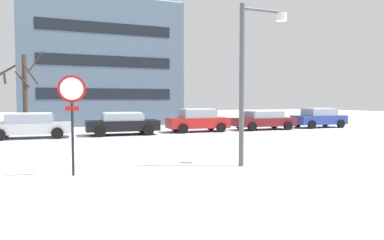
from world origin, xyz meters
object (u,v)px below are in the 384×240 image
Objects in this scene: parked_car_maroon at (264,120)px; parked_car_blue at (319,118)px; parked_car_black at (122,123)px; stop_sign at (72,105)px; street_lamp at (251,67)px; parked_car_red at (198,120)px; parked_car_silver at (31,125)px.

parked_car_maroon is 1.07× the size of parked_car_blue.
parked_car_blue is at bearing 1.18° from parked_car_black.
parked_car_blue is (18.80, 11.56, -1.20)m from stop_sign.
street_lamp is at bearing -137.98° from parked_car_blue.
parked_car_maroon is at bearing -1.42° from parked_car_red.
street_lamp is 13.95m from parked_car_silver.
stop_sign is 11.79m from parked_car_black.
parked_car_blue is (20.63, 0.39, 0.05)m from parked_car_silver.
parked_car_maroon is 5.16m from parked_car_blue.
parked_car_silver is at bearing 99.31° from stop_sign.
stop_sign is 14.37m from parked_car_red.
parked_car_blue is at bearing 0.07° from parked_car_red.
street_lamp is 1.24× the size of parked_car_red.
parked_car_maroon is (10.31, 0.18, -0.00)m from parked_car_black.
parked_car_red is at bearing -179.93° from parked_car_blue.
parked_car_black is (3.33, 11.24, -1.26)m from stop_sign.
parked_car_black is at bearing -178.82° from parked_car_blue.
parked_car_maroon is (13.64, 11.42, -1.26)m from stop_sign.
stop_sign is at bearing 174.87° from street_lamp.
stop_sign is at bearing -148.42° from parked_car_blue.
parked_car_blue is at bearing 31.58° from stop_sign.
parked_car_blue is (5.16, 0.14, 0.06)m from parked_car_maroon.
stop_sign reaches higher than parked_car_blue.
parked_car_maroon is at bearing 55.41° from street_lamp.
stop_sign is 0.64× the size of parked_car_black.
parked_car_blue is at bearing 1.09° from parked_car_silver.
parked_car_red reaches higher than parked_car_black.
parked_car_silver is 1.06× the size of parked_car_red.
parked_car_maroon is at bearing 39.93° from stop_sign.
parked_car_blue reaches higher than parked_car_silver.
parked_car_silver is 1.04× the size of parked_car_blue.
stop_sign is at bearing -126.31° from parked_car_red.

